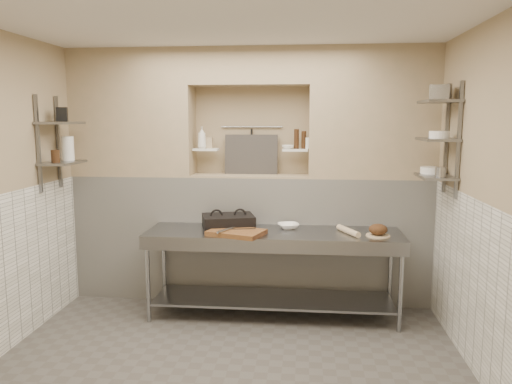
# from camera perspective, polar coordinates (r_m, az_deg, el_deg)

# --- Properties ---
(floor) EXTENTS (4.00, 3.90, 0.10)m
(floor) POSITION_cam_1_polar(r_m,az_deg,el_deg) (4.36, -3.31, -20.31)
(floor) COLOR #4C4843
(floor) RESTS_ON ground
(ceiling) EXTENTS (4.00, 3.90, 0.10)m
(ceiling) POSITION_cam_1_polar(r_m,az_deg,el_deg) (3.91, -3.69, 20.28)
(ceiling) COLOR silver
(ceiling) RESTS_ON ground
(wall_right) EXTENTS (0.10, 3.90, 2.80)m
(wall_right) POSITION_cam_1_polar(r_m,az_deg,el_deg) (4.09, 26.16, -1.51)
(wall_right) COLOR tan
(wall_right) RESTS_ON ground
(wall_back) EXTENTS (4.00, 0.10, 2.80)m
(wall_back) POSITION_cam_1_polar(r_m,az_deg,el_deg) (5.84, -0.39, 2.07)
(wall_back) COLOR tan
(wall_back) RESTS_ON ground
(wall_front) EXTENTS (4.00, 0.10, 2.80)m
(wall_front) POSITION_cam_1_polar(r_m,az_deg,el_deg) (1.99, -12.80, -10.69)
(wall_front) COLOR tan
(wall_front) RESTS_ON ground
(backwall_lower) EXTENTS (4.00, 0.40, 1.40)m
(backwall_lower) POSITION_cam_1_polar(r_m,az_deg,el_deg) (5.72, -0.65, -5.19)
(backwall_lower) COLOR white
(backwall_lower) RESTS_ON floor
(alcove_sill) EXTENTS (1.30, 0.40, 0.02)m
(alcove_sill) POSITION_cam_1_polar(r_m,az_deg,el_deg) (5.60, -0.66, 1.89)
(alcove_sill) COLOR tan
(alcove_sill) RESTS_ON backwall_lower
(backwall_pillar_left) EXTENTS (1.35, 0.40, 1.40)m
(backwall_pillar_left) POSITION_cam_1_polar(r_m,az_deg,el_deg) (5.86, -13.82, 8.70)
(backwall_pillar_left) COLOR tan
(backwall_pillar_left) RESTS_ON backwall_lower
(backwall_pillar_right) EXTENTS (1.35, 0.40, 1.40)m
(backwall_pillar_right) POSITION_cam_1_polar(r_m,az_deg,el_deg) (5.57, 13.16, 8.75)
(backwall_pillar_right) COLOR tan
(backwall_pillar_right) RESTS_ON backwall_lower
(backwall_header) EXTENTS (1.30, 0.40, 0.40)m
(backwall_header) POSITION_cam_1_polar(r_m,az_deg,el_deg) (5.59, -0.68, 14.10)
(backwall_header) COLOR tan
(backwall_header) RESTS_ON backwall_lower
(wainscot_right) EXTENTS (0.02, 3.90, 1.40)m
(wainscot_right) POSITION_cam_1_polar(r_m,az_deg,el_deg) (4.24, 24.77, -10.87)
(wainscot_right) COLOR white
(wainscot_right) RESTS_ON floor
(alcove_shelf_left) EXTENTS (0.28, 0.16, 0.02)m
(alcove_shelf_left) POSITION_cam_1_polar(r_m,az_deg,el_deg) (5.65, -5.73, 4.86)
(alcove_shelf_left) COLOR white
(alcove_shelf_left) RESTS_ON backwall_lower
(alcove_shelf_right) EXTENTS (0.28, 0.16, 0.02)m
(alcove_shelf_right) POSITION_cam_1_polar(r_m,az_deg,el_deg) (5.54, 4.50, 4.81)
(alcove_shelf_right) COLOR white
(alcove_shelf_right) RESTS_ON backwall_lower
(utensil_rail) EXTENTS (0.70, 0.02, 0.02)m
(utensil_rail) POSITION_cam_1_polar(r_m,az_deg,el_deg) (5.73, -0.48, 7.45)
(utensil_rail) COLOR gray
(utensil_rail) RESTS_ON wall_back
(hanging_steel) EXTENTS (0.02, 0.02, 0.30)m
(hanging_steel) POSITION_cam_1_polar(r_m,az_deg,el_deg) (5.72, -0.50, 5.75)
(hanging_steel) COLOR black
(hanging_steel) RESTS_ON utensil_rail
(splash_panel) EXTENTS (0.60, 0.08, 0.45)m
(splash_panel) POSITION_cam_1_polar(r_m,az_deg,el_deg) (5.67, -0.55, 4.31)
(splash_panel) COLOR #383330
(splash_panel) RESTS_ON alcove_sill
(shelf_rail_left_a) EXTENTS (0.03, 0.03, 0.95)m
(shelf_rail_left_a) POSITION_cam_1_polar(r_m,az_deg,el_deg) (5.66, -21.65, 5.34)
(shelf_rail_left_a) COLOR slate
(shelf_rail_left_a) RESTS_ON wall_left
(shelf_rail_left_b) EXTENTS (0.03, 0.03, 0.95)m
(shelf_rail_left_b) POSITION_cam_1_polar(r_m,az_deg,el_deg) (5.31, -23.63, 5.06)
(shelf_rail_left_b) COLOR slate
(shelf_rail_left_b) RESTS_ON wall_left
(wall_shelf_left_lower) EXTENTS (0.30, 0.50, 0.02)m
(wall_shelf_left_lower) POSITION_cam_1_polar(r_m,az_deg,el_deg) (5.43, -21.23, 3.14)
(wall_shelf_left_lower) COLOR slate
(wall_shelf_left_lower) RESTS_ON wall_left
(wall_shelf_left_upper) EXTENTS (0.30, 0.50, 0.03)m
(wall_shelf_left_upper) POSITION_cam_1_polar(r_m,az_deg,el_deg) (5.41, -21.46, 7.36)
(wall_shelf_left_upper) COLOR slate
(wall_shelf_left_upper) RESTS_ON wall_left
(shelf_rail_right_a) EXTENTS (0.03, 0.03, 1.05)m
(shelf_rail_right_a) POSITION_cam_1_polar(r_m,az_deg,el_deg) (5.21, 20.92, 5.72)
(shelf_rail_right_a) COLOR slate
(shelf_rail_right_a) RESTS_ON wall_right
(shelf_rail_right_b) EXTENTS (0.03, 0.03, 1.05)m
(shelf_rail_right_b) POSITION_cam_1_polar(r_m,az_deg,el_deg) (4.83, 22.16, 5.48)
(shelf_rail_right_b) COLOR slate
(shelf_rail_right_b) RESTS_ON wall_right
(wall_shelf_right_lower) EXTENTS (0.30, 0.50, 0.02)m
(wall_shelf_right_lower) POSITION_cam_1_polar(r_m,az_deg,el_deg) (5.01, 19.82, 1.67)
(wall_shelf_right_lower) COLOR slate
(wall_shelf_right_lower) RESTS_ON wall_right
(wall_shelf_right_mid) EXTENTS (0.30, 0.50, 0.02)m
(wall_shelf_right_mid) POSITION_cam_1_polar(r_m,az_deg,el_deg) (4.99, 20.02, 5.67)
(wall_shelf_right_mid) COLOR slate
(wall_shelf_right_mid) RESTS_ON wall_right
(wall_shelf_right_upper) EXTENTS (0.30, 0.50, 0.03)m
(wall_shelf_right_upper) POSITION_cam_1_polar(r_m,az_deg,el_deg) (4.98, 20.22, 9.68)
(wall_shelf_right_upper) COLOR slate
(wall_shelf_right_upper) RESTS_ON wall_right
(prep_table) EXTENTS (2.60, 0.70, 0.90)m
(prep_table) POSITION_cam_1_polar(r_m,az_deg,el_deg) (5.16, 1.96, -7.36)
(prep_table) COLOR gray
(prep_table) RESTS_ON floor
(panini_press) EXTENTS (0.61, 0.51, 0.14)m
(panini_press) POSITION_cam_1_polar(r_m,az_deg,el_deg) (5.24, -3.18, -3.42)
(panini_press) COLOR black
(panini_press) RESTS_ON prep_table
(cutting_board) EXTENTS (0.61, 0.51, 0.05)m
(cutting_board) POSITION_cam_1_polar(r_m,az_deg,el_deg) (4.97, -2.24, -4.65)
(cutting_board) COLOR brown
(cutting_board) RESTS_ON prep_table
(knife_blade) EXTENTS (0.24, 0.08, 0.01)m
(knife_blade) POSITION_cam_1_polar(r_m,az_deg,el_deg) (5.00, -1.39, -4.26)
(knife_blade) COLOR gray
(knife_blade) RESTS_ON cutting_board
(tongs) EXTENTS (0.15, 0.26, 0.03)m
(tongs) POSITION_cam_1_polar(r_m,az_deg,el_deg) (4.93, -3.46, -4.35)
(tongs) COLOR gray
(tongs) RESTS_ON cutting_board
(mixing_bowl) EXTENTS (0.27, 0.27, 0.05)m
(mixing_bowl) POSITION_cam_1_polar(r_m,az_deg,el_deg) (5.25, 3.71, -3.89)
(mixing_bowl) COLOR white
(mixing_bowl) RESTS_ON prep_table
(rolling_pin) EXTENTS (0.22, 0.38, 0.06)m
(rolling_pin) POSITION_cam_1_polar(r_m,az_deg,el_deg) (5.09, 10.51, -4.40)
(rolling_pin) COLOR tan
(rolling_pin) RESTS_ON prep_table
(bread_board) EXTENTS (0.24, 0.24, 0.01)m
(bread_board) POSITION_cam_1_polar(r_m,az_deg,el_deg) (5.05, 13.76, -4.86)
(bread_board) COLOR tan
(bread_board) RESTS_ON prep_table
(bread_loaf) EXTENTS (0.18, 0.18, 0.11)m
(bread_loaf) POSITION_cam_1_polar(r_m,az_deg,el_deg) (5.04, 13.78, -4.17)
(bread_loaf) COLOR #4C2D19
(bread_loaf) RESTS_ON bread_board
(bottle_soap) EXTENTS (0.10, 0.10, 0.24)m
(bottle_soap) POSITION_cam_1_polar(r_m,az_deg,el_deg) (5.61, -6.20, 6.21)
(bottle_soap) COLOR white
(bottle_soap) RESTS_ON alcove_shelf_left
(jar_alcove) EXTENTS (0.08, 0.08, 0.12)m
(jar_alcove) POSITION_cam_1_polar(r_m,az_deg,el_deg) (5.66, -5.40, 5.62)
(jar_alcove) COLOR tan
(jar_alcove) RESTS_ON alcove_shelf_left
(bowl_alcove) EXTENTS (0.16, 0.16, 0.04)m
(bowl_alcove) POSITION_cam_1_polar(r_m,az_deg,el_deg) (5.53, 3.66, 5.16)
(bowl_alcove) COLOR white
(bowl_alcove) RESTS_ON alcove_shelf_right
(condiment_a) EXTENTS (0.05, 0.05, 0.20)m
(condiment_a) POSITION_cam_1_polar(r_m,az_deg,el_deg) (5.56, 5.48, 5.95)
(condiment_a) COLOR #311D10
(condiment_a) RESTS_ON alcove_shelf_right
(condiment_b) EXTENTS (0.05, 0.05, 0.22)m
(condiment_b) POSITION_cam_1_polar(r_m,az_deg,el_deg) (5.55, 4.64, 6.06)
(condiment_b) COLOR #311D10
(condiment_b) RESTS_ON alcove_shelf_right
(condiment_c) EXTENTS (0.07, 0.07, 0.12)m
(condiment_c) POSITION_cam_1_polar(r_m,az_deg,el_deg) (5.57, 5.93, 5.58)
(condiment_c) COLOR white
(condiment_c) RESTS_ON alcove_shelf_right
(jug_left) EXTENTS (0.12, 0.12, 0.25)m
(jug_left) POSITION_cam_1_polar(r_m,az_deg,el_deg) (5.54, -20.71, 4.68)
(jug_left) COLOR white
(jug_left) RESTS_ON wall_shelf_left_lower
(jar_left) EXTENTS (0.08, 0.08, 0.13)m
(jar_left) POSITION_cam_1_polar(r_m,az_deg,el_deg) (5.30, -21.94, 3.81)
(jar_left) COLOR #311D10
(jar_left) RESTS_ON wall_shelf_left_lower
(box_left_upper) EXTENTS (0.13, 0.13, 0.14)m
(box_left_upper) POSITION_cam_1_polar(r_m,az_deg,el_deg) (5.46, -21.27, 8.26)
(box_left_upper) COLOR black
(box_left_upper) RESTS_ON wall_shelf_left_upper
(bowl_right) EXTENTS (0.21, 0.21, 0.06)m
(bowl_right) POSITION_cam_1_polar(r_m,az_deg,el_deg) (5.16, 19.43, 2.36)
(bowl_right) COLOR white
(bowl_right) RESTS_ON wall_shelf_right_lower
(canister_right) EXTENTS (0.10, 0.10, 0.10)m
(canister_right) POSITION_cam_1_polar(r_m,az_deg,el_deg) (4.84, 20.35, 2.14)
(canister_right) COLOR gray
(canister_right) RESTS_ON wall_shelf_right_lower
(bowl_right_mid) EXTENTS (0.18, 0.18, 0.07)m
(bowl_right_mid) POSITION_cam_1_polar(r_m,az_deg,el_deg) (4.93, 20.21, 6.17)
(bowl_right_mid) COLOR white
(bowl_right_mid) RESTS_ON wall_shelf_right_mid
(basket_right) EXTENTS (0.22, 0.25, 0.14)m
(basket_right) POSITION_cam_1_polar(r_m,az_deg,el_deg) (5.00, 20.24, 10.60)
(basket_right) COLOR gray
(basket_right) RESTS_ON wall_shelf_right_upper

